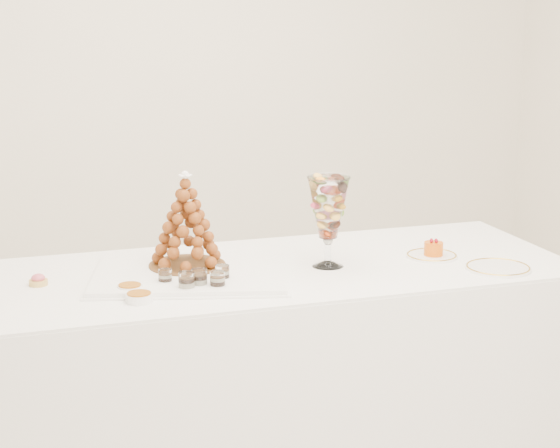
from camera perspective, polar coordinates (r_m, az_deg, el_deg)
name	(u,v)px	position (r m, az deg, el deg)	size (l,w,h in m)	color
room_walls	(311,0)	(3.19, 1.92, 13.51)	(4.54, 4.04, 2.82)	white
buffet_table	(280,371)	(3.59, 0.01, -8.96)	(2.20, 0.97, 0.82)	white
lace_tray	(190,274)	(3.35, -5.53, -3.05)	(0.67, 0.50, 0.02)	white
macaron_vase	(328,209)	(3.42, 2.97, 0.93)	(0.15, 0.15, 0.33)	white
cake_plate	(432,256)	(3.64, 9.23, -1.93)	(0.20, 0.20, 0.01)	white
spare_plate	(498,268)	(3.52, 13.15, -2.63)	(0.24, 0.24, 0.01)	white
pink_tart	(38,280)	(3.34, -14.52, -3.35)	(0.06, 0.06, 0.04)	tan
verrine_a	(165,278)	(3.24, -7.01, -3.30)	(0.05, 0.05, 0.06)	white
verrine_b	(199,280)	(3.19, -4.95, -3.41)	(0.05, 0.05, 0.07)	white
verrine_c	(222,274)	(3.26, -3.53, -3.09)	(0.05, 0.05, 0.07)	white
verrine_d	(187,283)	(3.16, -5.72, -3.59)	(0.05, 0.05, 0.07)	white
verrine_e	(218,281)	(3.17, -3.83, -3.51)	(0.05, 0.05, 0.07)	white
ramekin_back	(130,289)	(3.19, -9.14, -3.95)	(0.09, 0.09, 0.03)	white
ramekin_front	(139,298)	(3.10, -8.58, -4.47)	(0.09, 0.09, 0.03)	white
croquembouche	(186,220)	(3.37, -5.74, 0.23)	(0.28, 0.28, 0.35)	brown
mousse_cake	(434,248)	(3.62, 9.34, -1.48)	(0.07, 0.07, 0.06)	#E05C0A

